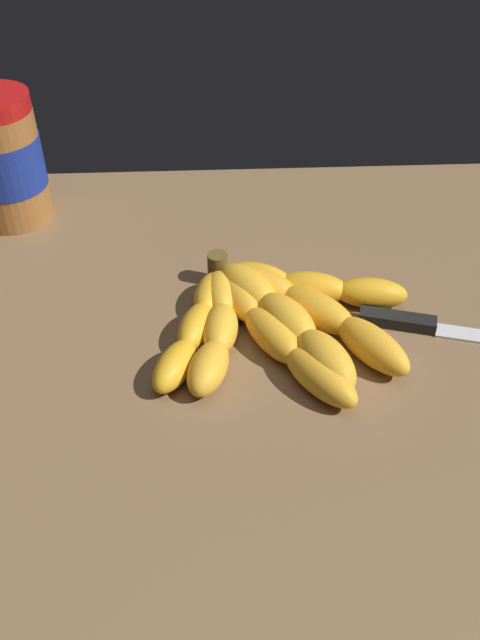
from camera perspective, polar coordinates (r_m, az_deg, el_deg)
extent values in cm
cube|color=brown|center=(63.10, -4.44, -3.18)|extent=(81.66, 63.11, 4.77)
ellipsoid|color=gold|center=(63.90, -2.57, 2.12)|extent=(4.09, 6.65, 2.84)
ellipsoid|color=gold|center=(60.27, -3.74, -0.75)|extent=(4.64, 6.77, 2.84)
ellipsoid|color=gold|center=(56.98, -5.55, -3.88)|extent=(5.13, 6.81, 2.84)
ellipsoid|color=gold|center=(63.74, -1.61, 2.19)|extent=(3.47, 6.40, 3.12)
ellipsoid|color=gold|center=(59.94, -1.66, -0.77)|extent=(3.93, 6.60, 3.12)
ellipsoid|color=gold|center=(56.41, -2.69, -4.06)|extent=(4.96, 6.91, 3.12)
ellipsoid|color=gold|center=(63.54, -0.16, 2.05)|extent=(5.94, 8.50, 3.08)
ellipsoid|color=gold|center=(59.40, 2.81, -1.29)|extent=(6.61, 8.41, 3.08)
ellipsoid|color=gold|center=(56.02, 6.81, -4.80)|extent=(7.19, 8.21, 3.08)
ellipsoid|color=gold|center=(63.96, 0.58, 2.71)|extent=(7.41, 8.14, 3.71)
ellipsoid|color=gold|center=(60.44, 3.95, -0.07)|extent=(6.97, 8.25, 3.71)
ellipsoid|color=gold|center=(56.99, 7.23, -3.42)|extent=(6.45, 8.27, 3.71)
ellipsoid|color=gold|center=(64.90, 1.66, 3.07)|extent=(8.57, 7.22, 3.22)
ellipsoid|color=gold|center=(62.25, 6.54, 0.86)|extent=(8.05, 8.05, 3.22)
ellipsoid|color=gold|center=(59.35, 11.13, -2.13)|extent=(7.22, 8.58, 3.22)
ellipsoid|color=gold|center=(65.87, 1.57, 3.58)|extent=(7.43, 5.22, 2.96)
ellipsoid|color=gold|center=(65.08, 6.24, 2.78)|extent=(7.37, 4.67, 2.96)
ellipsoid|color=gold|center=(65.17, 11.01, 2.25)|extent=(7.22, 4.06, 2.96)
cylinder|color=brown|center=(66.76, -1.90, 4.48)|extent=(2.00, 2.00, 3.00)
cylinder|color=#9E602D|center=(79.04, -19.24, 12.15)|extent=(8.30, 8.30, 12.47)
cylinder|color=navy|center=(78.77, -19.34, 12.54)|extent=(8.47, 8.47, 5.61)
cube|color=black|center=(63.94, 13.15, -0.03)|extent=(7.17, 3.45, 1.20)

